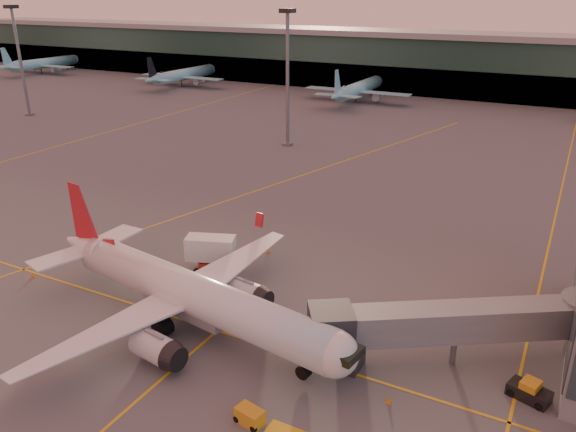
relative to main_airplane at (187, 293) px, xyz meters
The scene contains 14 objects.
ground 6.09m from the main_airplane, 118.82° to the right, with size 600.00×600.00×0.00m, color #4C4F54.
taxi_markings 41.42m from the main_airplane, 103.64° to the left, with size 100.12×173.00×0.01m.
terminal 137.53m from the main_airplane, 91.01° to the left, with size 400.00×20.00×17.60m.
mast_west_far 109.50m from the main_airplane, 148.06° to the left, with size 2.40×2.40×25.60m.
mast_west_near 66.55m from the main_airplane, 109.99° to the left, with size 2.40×2.40×25.60m.
distant_aircraft_row 116.06m from the main_airplane, 101.64° to the left, with size 290.00×34.00×13.00m.
main_airplane is the anchor object (origin of this frame).
jet_bridge 24.41m from the main_airplane, 15.36° to the left, with size 22.38×15.77×5.47m.
catering_truck 11.03m from the main_airplane, 114.13° to the left, with size 5.69×3.96×4.06m.
gpu_cart 14.12m from the main_airplane, 35.32° to the right, with size 2.24×1.59×1.20m.
pushback_tug 28.89m from the main_airplane, ahead, with size 3.35×2.43×1.55m.
cone_nose 19.64m from the main_airplane, ahead, with size 0.41×0.41×0.52m.
cone_tail 20.90m from the main_airplane, behind, with size 0.45×0.45×0.58m.
cone_wing_left 17.18m from the main_airplane, 94.55° to the left, with size 0.44×0.44×0.56m.
Camera 1 is at (30.76, -30.18, 28.48)m, focal length 35.00 mm.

